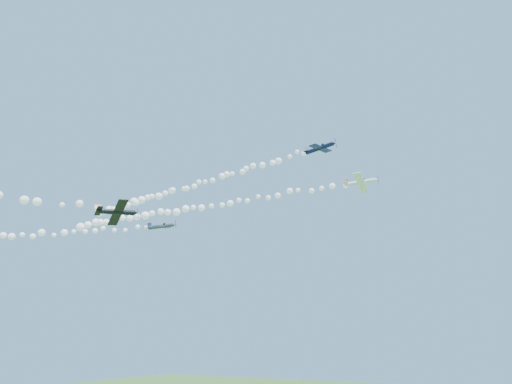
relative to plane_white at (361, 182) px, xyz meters
The scene contains 7 objects.
plane_white is the anchor object (origin of this frame).
smoke_trail_white 44.21m from the plane_white, behind, with size 83.29×9.82×3.33m, color white, non-canonical shape.
plane_navy 20.77m from the plane_white, 94.48° to the right, with size 6.77×7.02×1.91m.
smoke_trail_navy 40.80m from the plane_white, 156.41° to the right, with size 67.60×10.42×2.66m, color white, non-canonical shape.
plane_grey 46.52m from the plane_white, 157.03° to the right, with size 7.10×7.41×2.13m.
smoke_trail_grey 85.48m from the plane_white, 159.51° to the right, with size 71.18×24.37×3.21m, color white, non-canonical shape.
plane_black 53.14m from the plane_white, 127.94° to the right, with size 7.18×7.20×2.99m.
Camera 1 is at (43.81, -77.43, 16.64)m, focal length 30.00 mm.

